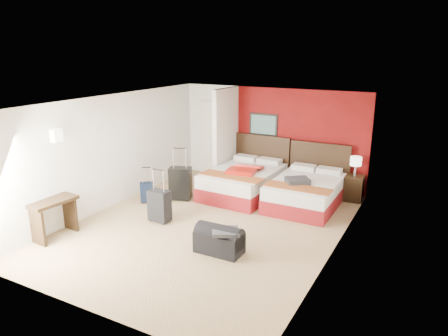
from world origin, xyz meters
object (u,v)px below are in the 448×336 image
Objects in this scene: bed_left at (243,182)px; suitcase_navy at (148,193)px; duffel_bag at (219,241)px; table_lamp at (355,166)px; desk at (54,218)px; nightstand at (353,188)px; suitcase_charcoal at (160,207)px; suitcase_black at (180,184)px; red_suitcase_open at (245,169)px; bed_right at (305,193)px.

bed_left is 2.30m from suitcase_navy.
suitcase_navy reaches higher than duffel_bag.
table_lamp is 6.57m from desk.
table_lamp is 4.12m from duffel_bag.
desk is (-4.57, -4.70, 0.07)m from nightstand.
duffel_bag is 3.19m from desk.
bed_left is 2.60m from nightstand.
table_lamp reaches higher than suitcase_navy.
duffel_bag is (0.93, -2.90, -0.11)m from bed_left.
suitcase_charcoal is 1.20m from suitcase_navy.
bed_left reaches higher than duffel_bag.
suitcase_black is 0.85× the size of desk.
red_suitcase_open reaches higher than duffel_bag.
bed_left reaches higher than nightstand.
suitcase_navy is (-0.56, -0.53, -0.15)m from suitcase_black.
duffel_bag is (-0.63, -2.91, -0.09)m from bed_right.
duffel_bag is (1.73, -0.60, -0.11)m from suitcase_charcoal.
bed_right is 3.30m from suitcase_charcoal.
red_suitcase_open is 1.90× the size of table_lamp.
nightstand is at bearing 22.02° from bed_left.
suitcase_navy is at bearing -136.11° from bed_left.
suitcase_navy is at bearing -155.08° from bed_right.
nightstand is (0.89, 0.88, -0.00)m from bed_right.
nightstand is at bearing 15.11° from red_suitcase_open.
suitcase_black is at bearing 76.58° from desk.
bed_right is 2.29× the size of red_suitcase_open.
table_lamp is at bearing 44.50° from bed_right.
bed_left is at bearing 107.81° from duffel_bag.
red_suitcase_open reaches higher than bed_left.
red_suitcase_open is at bearing -176.10° from bed_right.
bed_left is at bearing 73.01° from suitcase_charcoal.
bed_right is 1.25m from nightstand.
bed_right is at bearing -12.94° from suitcase_navy.
bed_right is at bearing 46.50° from suitcase_charcoal.
table_lamp reaches higher than nightstand.
suitcase_charcoal is at bearing 54.47° from desk.
suitcase_black is 2.98m from desk.
duffel_bag is at bearing -69.94° from bed_left.
suitcase_black is 2.83m from duffel_bag.
nightstand is at bearing -7.95° from suitcase_navy.
suitcase_navy is 2.33m from desk.
table_lamp is at bearing 0.00° from nightstand.
suitcase_charcoal reaches higher than nightstand.
red_suitcase_open is 1.58m from suitcase_black.
suitcase_navy is at bearing 142.31° from suitcase_charcoal.
suitcase_charcoal is 1.84m from duffel_bag.
nightstand is at bearing 0.00° from table_lamp.
bed_left reaches higher than bed_right.
nightstand is 4.82m from suitcase_navy.
suitcase_charcoal is at bearing -135.60° from table_lamp.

